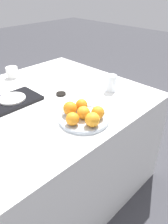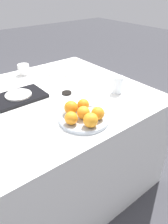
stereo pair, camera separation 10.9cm
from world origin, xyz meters
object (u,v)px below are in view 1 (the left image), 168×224
at_px(orange_4, 82,105).
at_px(soy_dish, 61,94).
at_px(serving_tray, 13,101).
at_px(side_plate, 12,98).
at_px(napkin, 48,76).
at_px(orange_1, 70,108).
at_px(orange_2, 83,113).
at_px(orange_3, 72,119).
at_px(cup_0, 12,72).
at_px(orange_5, 92,120).
at_px(orange_0, 98,112).
at_px(water_glass, 111,83).
at_px(fruit_platter, 84,119).

height_order(orange_4, soy_dish, orange_4).
relative_size(serving_tray, side_plate, 1.96).
height_order(orange_4, napkin, orange_4).
relative_size(orange_4, napkin, 0.49).
height_order(orange_1, side_plate, orange_1).
bearing_deg(orange_2, orange_1, 107.29).
bearing_deg(orange_3, orange_2, 2.24).
bearing_deg(napkin, cup_0, 137.81).
relative_size(orange_3, side_plate, 0.42).
height_order(orange_1, orange_5, same).
height_order(orange_1, orange_3, orange_1).
relative_size(orange_0, cup_0, 0.79).
distance_m(water_glass, napkin, 0.50).
xyz_separation_m(water_glass, serving_tray, (-0.52, 0.31, -0.04)).
relative_size(orange_0, orange_5, 0.92).
height_order(orange_2, side_plate, orange_2).
bearing_deg(orange_5, fruit_platter, 74.22).
bearing_deg(orange_2, orange_4, 52.09).
xyz_separation_m(orange_0, water_glass, (0.32, 0.17, 0.01)).
height_order(cup_0, soy_dish, cup_0).
height_order(napkin, soy_dish, soy_dish).
xyz_separation_m(orange_1, orange_5, (0.00, -0.15, -0.00)).
height_order(orange_4, water_glass, water_glass).
distance_m(orange_3, soy_dish, 0.36).
bearing_deg(soy_dish, orange_4, -103.61).
xyz_separation_m(orange_1, orange_4, (0.07, -0.01, -0.00)).
height_order(fruit_platter, orange_4, orange_4).
xyz_separation_m(cup_0, soy_dish, (0.06, -0.47, -0.03)).
relative_size(orange_3, cup_0, 0.78).
bearing_deg(orange_5, water_glass, 27.03).
bearing_deg(napkin, side_plate, -156.10).
distance_m(orange_0, orange_3, 0.14).
bearing_deg(napkin, orange_3, -117.07).
relative_size(orange_0, serving_tray, 0.22).
relative_size(fruit_platter, napkin, 1.96).
bearing_deg(orange_0, orange_5, -158.34).
height_order(water_glass, napkin, water_glass).
bearing_deg(orange_3, cup_0, 81.13).
xyz_separation_m(orange_2, napkin, (0.23, 0.60, -0.04)).
xyz_separation_m(fruit_platter, cup_0, (0.04, 0.77, 0.03)).
relative_size(water_glass, cup_0, 1.26).
height_order(orange_2, orange_3, same).
bearing_deg(side_plate, napkin, 23.90).
height_order(orange_3, napkin, orange_3).
bearing_deg(orange_0, side_plate, 112.86).
relative_size(orange_2, water_glass, 0.62).
bearing_deg(cup_0, orange_1, -95.44).
bearing_deg(orange_1, orange_2, -72.71).
bearing_deg(cup_0, orange_3, -98.87).
xyz_separation_m(orange_0, orange_5, (-0.07, -0.03, 0.00)).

